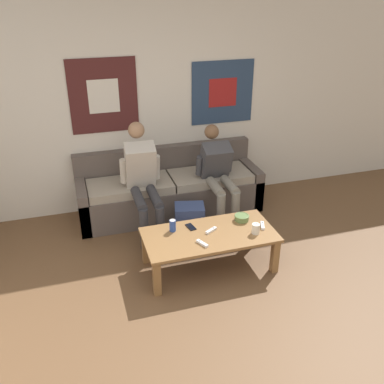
# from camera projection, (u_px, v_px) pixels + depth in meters

# --- Properties ---
(ground_plane) EXTENTS (18.00, 18.00, 0.00)m
(ground_plane) POSITION_uv_depth(u_px,v_px,m) (218.00, 341.00, 3.56)
(ground_plane) COLOR brown
(wall_back) EXTENTS (10.00, 0.07, 2.55)m
(wall_back) POSITION_uv_depth(u_px,v_px,m) (147.00, 108.00, 5.24)
(wall_back) COLOR silver
(wall_back) RESTS_ON ground_plane
(couch) EXTENTS (2.29, 0.70, 0.79)m
(couch) POSITION_uv_depth(u_px,v_px,m) (170.00, 191.00, 5.43)
(couch) COLOR #564C47
(couch) RESTS_ON ground_plane
(coffee_table) EXTENTS (1.34, 0.65, 0.40)m
(coffee_table) POSITION_uv_depth(u_px,v_px,m) (209.00, 239.00, 4.33)
(coffee_table) COLOR olive
(coffee_table) RESTS_ON ground_plane
(person_seated_adult) EXTENTS (0.47, 0.97, 1.26)m
(person_seated_adult) POSITION_uv_depth(u_px,v_px,m) (143.00, 178.00, 4.85)
(person_seated_adult) COLOR #2D2D33
(person_seated_adult) RESTS_ON ground_plane
(person_seated_teen) EXTENTS (0.47, 0.90, 1.13)m
(person_seated_teen) POSITION_uv_depth(u_px,v_px,m) (218.00, 172.00, 5.12)
(person_seated_teen) COLOR gray
(person_seated_teen) RESTS_ON ground_plane
(backpack) EXTENTS (0.38, 0.34, 0.40)m
(backpack) POSITION_uv_depth(u_px,v_px,m) (190.00, 222.00, 4.91)
(backpack) COLOR navy
(backpack) RESTS_ON ground_plane
(ceramic_bowl) EXTENTS (0.16, 0.16, 0.06)m
(ceramic_bowl) POSITION_uv_depth(u_px,v_px,m) (242.00, 217.00, 4.53)
(ceramic_bowl) COLOR #607F47
(ceramic_bowl) RESTS_ON coffee_table
(pillar_candle) EXTENTS (0.08, 0.08, 0.12)m
(pillar_candle) POSITION_uv_depth(u_px,v_px,m) (256.00, 229.00, 4.29)
(pillar_candle) COLOR silver
(pillar_candle) RESTS_ON coffee_table
(drink_can_blue) EXTENTS (0.07, 0.07, 0.12)m
(drink_can_blue) POSITION_uv_depth(u_px,v_px,m) (173.00, 225.00, 4.33)
(drink_can_blue) COLOR #28479E
(drink_can_blue) RESTS_ON coffee_table
(game_controller_near_left) EXTENTS (0.14, 0.10, 0.03)m
(game_controller_near_left) POSITION_uv_depth(u_px,v_px,m) (211.00, 230.00, 4.34)
(game_controller_near_left) COLOR white
(game_controller_near_left) RESTS_ON coffee_table
(game_controller_near_right) EXTENTS (0.08, 0.15, 0.03)m
(game_controller_near_right) POSITION_uv_depth(u_px,v_px,m) (262.00, 225.00, 4.42)
(game_controller_near_right) COLOR white
(game_controller_near_right) RESTS_ON coffee_table
(game_controller_far_center) EXTENTS (0.09, 0.15, 0.03)m
(game_controller_far_center) POSITION_uv_depth(u_px,v_px,m) (202.00, 243.00, 4.13)
(game_controller_far_center) COLOR white
(game_controller_far_center) RESTS_ON coffee_table
(cell_phone) EXTENTS (0.09, 0.15, 0.01)m
(cell_phone) POSITION_uv_depth(u_px,v_px,m) (191.00, 227.00, 4.41)
(cell_phone) COLOR black
(cell_phone) RESTS_ON coffee_table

